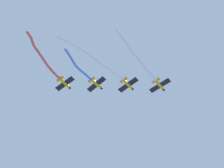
% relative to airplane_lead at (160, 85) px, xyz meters
% --- Properties ---
extents(airplane_lead, '(5.86, 6.72, 1.82)m').
position_rel_airplane_lead_xyz_m(airplane_lead, '(0.00, 0.00, 0.00)').
color(airplane_lead, orange).
extents(smoke_trail_lead, '(16.89, 12.93, 2.03)m').
position_rel_airplane_lead_xyz_m(smoke_trail_lead, '(-10.06, 7.68, 0.46)').
color(smoke_trail_lead, white).
extents(airplane_left_wing, '(5.97, 6.53, 1.82)m').
position_rel_airplane_lead_xyz_m(airplane_left_wing, '(-0.09, 10.00, 0.25)').
color(airplane_left_wing, orange).
extents(smoke_trail_left_wing, '(15.21, 19.42, 1.07)m').
position_rel_airplane_lead_xyz_m(smoke_trail_left_wing, '(-9.70, 20.83, 0.11)').
color(smoke_trail_left_wing, white).
extents(airplane_right_wing, '(6.15, 6.37, 1.82)m').
position_rel_airplane_lead_xyz_m(airplane_right_wing, '(-0.17, 20.00, 0.50)').
color(airplane_right_wing, orange).
extents(smoke_trail_right_wing, '(10.53, 7.91, 1.94)m').
position_rel_airplane_lead_xyz_m(smoke_trail_right_wing, '(-6.68, 25.80, 1.13)').
color(smoke_trail_right_wing, '#4C75DB').
extents(airplane_slot, '(5.90, 6.64, 1.82)m').
position_rel_airplane_lead_xyz_m(airplane_slot, '(-0.25, 30.01, 0.75)').
color(airplane_slot, orange).
extents(smoke_trail_slot, '(16.54, 8.15, 1.46)m').
position_rel_airplane_lead_xyz_m(smoke_trail_slot, '(-10.02, 35.86, 0.40)').
color(smoke_trail_slot, '#DB4C4C').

